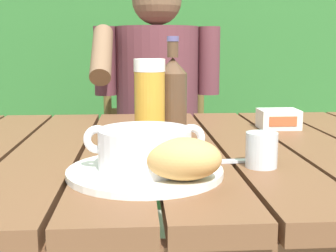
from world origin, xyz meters
name	(u,v)px	position (x,y,z in m)	size (l,w,h in m)	color
dining_table	(184,179)	(0.00, 0.00, 0.65)	(1.37, 0.96, 0.73)	brown
hedge_backdrop	(156,23)	(0.02, 1.86, 1.09)	(3.51, 0.90, 2.37)	#2E682B
chair_near_diner	(156,153)	(-0.03, 0.93, 0.49)	(0.47, 0.46, 1.03)	brown
person_eating	(157,106)	(-0.03, 0.72, 0.73)	(0.48, 0.47, 1.24)	brown
serving_plate	(145,172)	(-0.10, -0.25, 0.74)	(0.28, 0.28, 0.01)	white
soup_bowl	(145,148)	(-0.10, -0.25, 0.78)	(0.21, 0.16, 0.08)	white
bread_roll	(183,159)	(-0.04, -0.32, 0.78)	(0.14, 0.11, 0.07)	tan
beer_glass	(150,102)	(-0.08, 0.00, 0.83)	(0.07, 0.07, 0.20)	gold
beer_bottle	(173,98)	(-0.02, 0.04, 0.83)	(0.07, 0.07, 0.25)	brown
water_glass_small	(262,150)	(0.12, -0.21, 0.76)	(0.06, 0.06, 0.07)	silver
butter_tub	(278,119)	(0.28, 0.19, 0.76)	(0.11, 0.08, 0.05)	white
table_knife	(209,161)	(0.03, -0.18, 0.73)	(0.15, 0.03, 0.01)	silver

